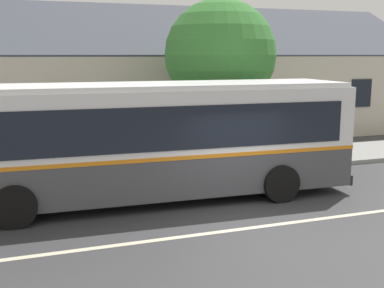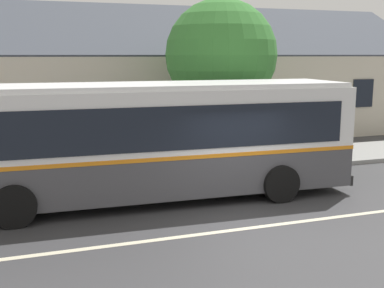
{
  "view_description": "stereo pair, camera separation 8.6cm",
  "coord_description": "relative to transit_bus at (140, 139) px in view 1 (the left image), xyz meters",
  "views": [
    {
      "loc": [
        -4.95,
        -9.29,
        3.85
      ],
      "look_at": [
        -0.66,
        2.98,
        1.43
      ],
      "focal_mm": 45.0,
      "sensor_mm": 36.0,
      "label": 1
    },
    {
      "loc": [
        -4.87,
        -9.31,
        3.85
      ],
      "look_at": [
        -0.66,
        2.98,
        1.43
      ],
      "focal_mm": 45.0,
      "sensor_mm": 36.0,
      "label": 2
    }
  ],
  "objects": [
    {
      "name": "transit_bus",
      "position": [
        0.0,
        0.0,
        0.0
      ],
      "size": [
        11.49,
        3.04,
        3.11
      ],
      "color": "#47474C",
      "rests_on": "ground"
    },
    {
      "name": "street_tree_primary",
      "position": [
        3.92,
        4.02,
        2.14
      ],
      "size": [
        4.0,
        4.0,
        5.83
      ],
      "color": "#4C3828",
      "rests_on": "ground"
    },
    {
      "name": "lane_divider_stripe",
      "position": [
        2.12,
        -2.9,
        -1.67
      ],
      "size": [
        60.0,
        0.16,
        0.01
      ],
      "primitive_type": "cube",
      "color": "beige",
      "rests_on": "ground"
    },
    {
      "name": "sidewalk_far",
      "position": [
        2.12,
        3.1,
        -1.6
      ],
      "size": [
        60.0,
        3.0,
        0.15
      ],
      "primitive_type": "cube",
      "color": "gray",
      "rests_on": "ground"
    },
    {
      "name": "community_building",
      "position": [
        3.16,
        11.45,
        0.35
      ],
      "size": [
        26.22,
        9.93,
        7.29
      ],
      "color": "beige",
      "rests_on": "ground"
    },
    {
      "name": "bus_stop_sign",
      "position": [
        6.84,
        2.09,
        -0.03
      ],
      "size": [
        0.36,
        0.07,
        2.4
      ],
      "color": "gray",
      "rests_on": "sidewalk_far"
    },
    {
      "name": "ground_plane",
      "position": [
        2.12,
        -2.9,
        -1.67
      ],
      "size": [
        300.0,
        300.0,
        0.0
      ],
      "primitive_type": "plane",
      "color": "#38383A"
    }
  ]
}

